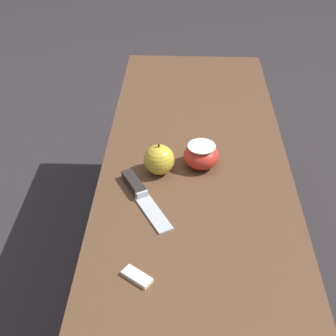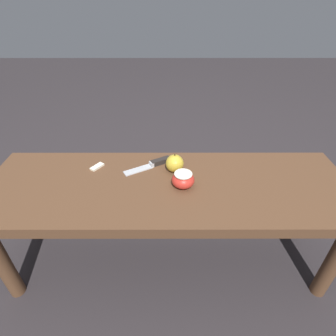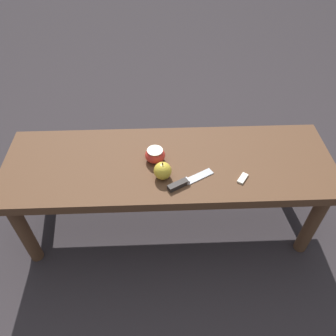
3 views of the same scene
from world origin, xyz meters
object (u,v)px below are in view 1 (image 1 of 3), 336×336
at_px(wooden_bench, 195,200).
at_px(knife, 139,191).
at_px(apple_whole, 159,160).
at_px(apple_cut, 201,155).

distance_m(wooden_bench, knife, 0.15).
height_order(knife, apple_whole, apple_whole).
bearing_deg(apple_whole, knife, -25.32).
relative_size(knife, apple_whole, 2.39).
xyz_separation_m(knife, apple_cut, (-0.11, 0.13, 0.02)).
xyz_separation_m(wooden_bench, apple_cut, (-0.05, 0.01, 0.09)).
height_order(apple_whole, apple_cut, apple_whole).
height_order(wooden_bench, apple_cut, apple_cut).
xyz_separation_m(knife, apple_whole, (-0.08, 0.04, 0.03)).
bearing_deg(wooden_bench, knife, -66.10).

